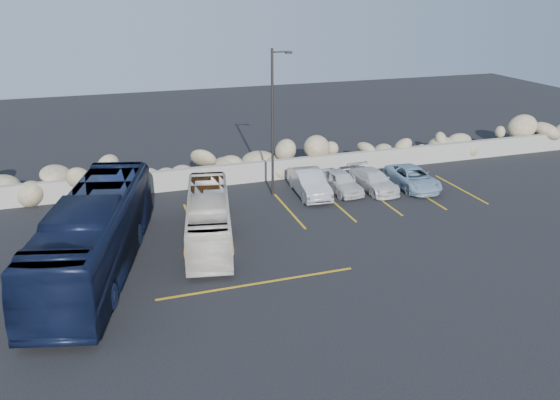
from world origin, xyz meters
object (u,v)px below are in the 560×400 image
object	(u,v)px
vintage_bus	(208,217)
car_d	(413,178)
tour_coach	(95,234)
car_b	(309,183)
car_c	(373,180)
lamppost	(273,119)
car_a	(340,181)

from	to	relation	value
vintage_bus	car_d	size ratio (longest dim) A/B	1.88
vintage_bus	tour_coach	world-z (taller)	tour_coach
car_b	car_d	distance (m)	6.19
tour_coach	car_b	size ratio (longest dim) A/B	2.71
car_c	tour_coach	bearing A→B (deg)	-165.68
car_d	lamppost	bearing A→B (deg)	172.67
car_d	tour_coach	bearing A→B (deg)	-162.30
car_a	tour_coach	bearing A→B (deg)	-162.57
lamppost	tour_coach	xyz separation A→B (m)	(-9.49, -6.15, -2.69)
car_b	car_d	xyz separation A→B (m)	(6.15, -0.73, -0.11)
tour_coach	car_d	world-z (taller)	tour_coach
vintage_bus	lamppost	bearing A→B (deg)	56.46
car_b	car_c	size ratio (longest dim) A/B	1.09
tour_coach	car_b	world-z (taller)	tour_coach
car_b	car_a	bearing A→B (deg)	1.75
car_a	car_b	world-z (taller)	car_b
vintage_bus	car_d	world-z (taller)	vintage_bus
car_c	car_d	world-z (taller)	car_d
car_d	car_c	bearing A→B (deg)	174.32
vintage_bus	car_c	world-z (taller)	vintage_bus
car_a	car_d	size ratio (longest dim) A/B	0.85
car_b	lamppost	bearing A→B (deg)	164.59
car_c	vintage_bus	bearing A→B (deg)	-164.63
car_a	car_c	xyz separation A→B (m)	(1.92, -0.32, -0.05)
lamppost	tour_coach	size ratio (longest dim) A/B	0.69
lamppost	car_b	distance (m)	4.11
vintage_bus	car_a	world-z (taller)	vintage_bus
lamppost	car_d	bearing A→B (deg)	-9.83
car_a	car_c	distance (m)	1.95
vintage_bus	car_b	xyz separation A→B (m)	(6.48, 4.06, -0.41)
tour_coach	car_a	bearing A→B (deg)	36.68
lamppost	tour_coach	bearing A→B (deg)	-147.04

